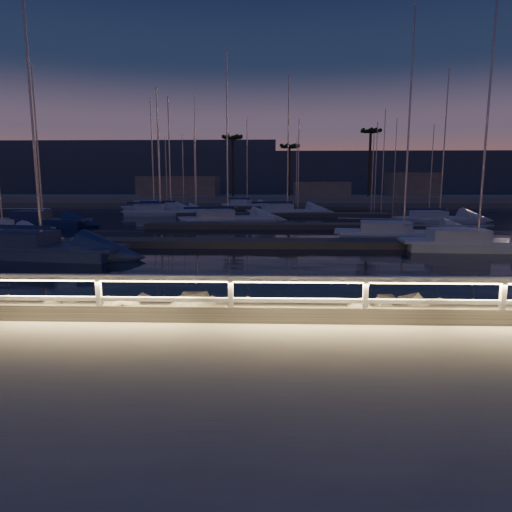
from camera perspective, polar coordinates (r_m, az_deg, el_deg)
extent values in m
plane|color=gray|center=(10.46, 7.95, -8.19)|extent=(400.00, 400.00, 0.00)
cube|color=gray|center=(8.17, 9.80, -14.16)|extent=(240.00, 5.00, 0.20)
cube|color=#6A675B|center=(11.97, 7.18, -7.39)|extent=(240.00, 3.45, 1.29)
plane|color=black|center=(90.00, 2.67, 7.03)|extent=(320.00, 320.00, 0.00)
plane|color=black|center=(10.88, 7.81, -14.23)|extent=(400.00, 400.00, 0.00)
cube|color=white|center=(10.98, -19.03, -5.06)|extent=(0.11, 0.11, 1.00)
cube|color=white|center=(10.30, -3.17, -5.49)|extent=(0.11, 0.11, 1.00)
cube|color=white|center=(10.47, 13.49, -5.49)|extent=(0.11, 0.11, 1.00)
cube|color=white|center=(11.45, 28.42, -5.10)|extent=(0.11, 0.11, 1.00)
cube|color=white|center=(10.20, 8.08, -2.83)|extent=(44.00, 0.12, 0.12)
cube|color=white|center=(10.32, 8.02, -5.54)|extent=(44.00, 0.09, 0.09)
cube|color=#F1D46C|center=(10.20, 8.08, -3.29)|extent=(44.00, 0.04, 0.03)
sphere|color=#6A675B|center=(12.09, 20.59, -6.91)|extent=(0.75, 0.75, 0.75)
sphere|color=#6A675B|center=(14.50, -27.75, -5.72)|extent=(1.05, 1.05, 1.05)
sphere|color=#6A675B|center=(13.12, 25.66, -6.51)|extent=(0.72, 0.72, 0.72)
cube|color=#635A52|center=(26.18, 4.33, 1.61)|extent=(22.00, 2.00, 0.40)
cube|color=#635A52|center=(36.10, 3.69, 3.77)|extent=(22.00, 2.00, 0.40)
cube|color=#635A52|center=(48.06, 3.27, 5.18)|extent=(22.00, 2.00, 0.40)
cube|color=#635A52|center=(60.03, 3.01, 6.02)|extent=(22.00, 2.00, 0.40)
cube|color=gray|center=(83.99, 2.72, 7.13)|extent=(160.00, 14.00, 1.20)
cube|color=gray|center=(85.61, -9.54, 8.39)|extent=(14.00, 8.00, 4.00)
cube|color=gray|center=(85.42, 8.15, 8.09)|extent=(10.00, 6.00, 3.00)
cube|color=gray|center=(87.59, 18.80, 8.24)|extent=(8.00, 7.00, 4.60)
cylinder|color=#443420|center=(82.24, -2.92, 11.16)|extent=(0.44, 0.44, 10.50)
cylinder|color=#443420|center=(82.99, 4.16, 10.61)|extent=(0.44, 0.44, 9.00)
cylinder|color=#443420|center=(83.73, 14.00, 11.21)|extent=(0.44, 0.44, 11.50)
cube|color=#364354|center=(139.92, 2.44, 9.77)|extent=(220.00, 30.00, 14.00)
cube|color=#364354|center=(161.09, -19.80, 9.89)|extent=(120.00, 25.00, 18.00)
cube|color=silver|center=(35.91, -29.03, 2.49)|extent=(6.03, 3.26, 0.49)
cube|color=silver|center=(35.88, -29.07, 2.98)|extent=(6.42, 3.09, 0.13)
cube|color=navy|center=(24.93, -25.11, 0.23)|extent=(8.01, 3.69, 0.60)
cube|color=navy|center=(24.88, -25.17, 1.10)|extent=(8.59, 3.40, 0.16)
cube|color=navy|center=(25.47, -27.19, 2.00)|extent=(3.25, 2.35, 0.71)
cylinder|color=#A9A9AE|center=(24.93, -26.31, 16.78)|extent=(0.13, 0.13, 13.40)
cylinder|color=#A9A9AE|center=(25.75, -28.23, 3.21)|extent=(4.78, 0.80, 0.09)
cube|color=silver|center=(27.52, 25.91, 0.96)|extent=(7.66, 3.01, 0.54)
cube|color=silver|center=(27.48, 25.96, 1.67)|extent=(8.25, 2.68, 0.15)
cube|color=silver|center=(27.10, 23.94, 2.45)|extent=(3.04, 2.07, 0.64)
cylinder|color=#A9A9AE|center=(27.49, 26.99, 15.45)|extent=(0.12, 0.12, 13.02)
cylinder|color=#A9A9AE|center=(26.89, 22.96, 3.52)|extent=(4.68, 0.40, 0.08)
cube|color=navy|center=(41.75, -25.03, 3.60)|extent=(7.09, 2.65, 0.59)
cube|color=navy|center=(41.72, -25.07, 4.11)|extent=(7.66, 2.33, 0.16)
cube|color=navy|center=(42.18, -26.25, 4.59)|extent=(2.80, 1.87, 0.70)
cylinder|color=#A9A9AE|center=(41.70, -25.67, 12.59)|extent=(0.13, 0.13, 12.15)
cylinder|color=#A9A9AE|center=(42.40, -26.87, 5.30)|extent=(4.37, 0.29, 0.09)
cube|color=silver|center=(40.57, -3.52, 4.32)|extent=(8.40, 4.93, 0.57)
cube|color=silver|center=(40.54, -3.53, 4.83)|extent=(8.91, 4.75, 0.16)
cube|color=silver|center=(40.30, -5.08, 5.31)|extent=(3.55, 2.83, 0.68)
cylinder|color=#A9A9AE|center=(40.59, -3.63, 14.76)|extent=(0.13, 0.13, 13.83)
cylinder|color=#A9A9AE|center=(40.17, -5.87, 6.03)|extent=(4.77, 1.58, 0.08)
cube|color=silver|center=(30.63, 17.90, 2.22)|extent=(8.32, 3.95, 0.54)
cube|color=silver|center=(30.59, 17.93, 2.85)|extent=(8.91, 3.67, 0.15)
cube|color=silver|center=(30.45, 15.89, 3.57)|extent=(3.39, 2.48, 0.63)
cylinder|color=#A9A9AE|center=(30.65, 18.62, 16.02)|extent=(0.12, 0.12, 13.87)
cylinder|color=#A9A9AE|center=(30.37, 14.88, 4.52)|extent=(4.94, 0.90, 0.08)
cube|color=silver|center=(52.12, -10.56, 5.31)|extent=(7.28, 4.00, 0.59)
cube|color=silver|center=(52.10, -10.57, 5.72)|extent=(7.75, 3.81, 0.16)
cube|color=silver|center=(52.05, -11.64, 6.09)|extent=(3.04, 2.36, 0.69)
cylinder|color=#A9A9AE|center=(52.08, -10.77, 12.44)|extent=(0.13, 0.13, 12.01)
cylinder|color=#A9A9AE|center=(52.01, -12.19, 6.66)|extent=(4.20, 1.19, 0.09)
cube|color=silver|center=(50.20, -11.86, 5.11)|extent=(7.47, 3.08, 0.57)
cube|color=silver|center=(50.18, -11.87, 5.53)|extent=(8.04, 2.77, 0.15)
cube|color=silver|center=(50.31, -13.03, 5.91)|extent=(2.98, 2.07, 0.67)
cylinder|color=#A9A9AE|center=(50.17, -12.12, 12.86)|extent=(0.12, 0.12, 12.64)
cylinder|color=#A9A9AE|center=(50.38, -13.62, 6.48)|extent=(4.54, 0.50, 0.08)
cube|color=silver|center=(49.87, 3.93, 5.27)|extent=(8.48, 4.33, 0.58)
cube|color=silver|center=(49.84, 3.94, 5.69)|extent=(9.05, 4.08, 0.16)
cube|color=silver|center=(49.56, 2.67, 6.11)|extent=(3.50, 2.64, 0.69)
cylinder|color=#A9A9AE|center=(49.89, 4.03, 13.89)|extent=(0.13, 0.13, 14.05)
cylinder|color=#A9A9AE|center=(49.41, 2.04, 6.72)|extent=(4.96, 1.14, 0.08)
cube|color=silver|center=(44.17, 21.93, 4.07)|extent=(7.51, 3.26, 0.49)
cube|color=silver|center=(44.14, 21.95, 4.47)|extent=(8.06, 2.97, 0.13)
cube|color=silver|center=(43.68, 20.79, 4.91)|extent=(3.02, 2.14, 0.58)
cylinder|color=#A9A9AE|center=(44.13, 22.47, 12.77)|extent=(0.11, 0.11, 12.62)
cylinder|color=#A9A9AE|center=(43.44, 20.22, 5.50)|extent=(4.52, 0.61, 0.07)
cube|color=silver|center=(57.95, -12.59, 5.64)|extent=(7.72, 4.65, 0.62)
cube|color=silver|center=(57.92, -12.61, 6.03)|extent=(8.18, 4.50, 0.17)
cube|color=silver|center=(57.84, -13.63, 6.38)|extent=(3.28, 2.65, 0.73)
cylinder|color=#A9A9AE|center=(57.93, -12.84, 12.43)|extent=(0.14, 0.14, 12.72)
cylinder|color=#A9A9AE|center=(57.79, -14.16, 6.92)|extent=(4.37, 1.55, 0.09)
cube|color=silver|center=(63.34, -1.11, 6.17)|extent=(6.94, 4.72, 0.52)
cube|color=silver|center=(63.32, -1.11, 6.46)|extent=(7.30, 4.65, 0.14)
cube|color=silver|center=(63.73, -1.85, 6.77)|extent=(3.02, 2.56, 0.61)
cylinder|color=#A9A9AE|center=(63.29, -1.13, 11.75)|extent=(0.11, 0.11, 11.48)
cylinder|color=#A9A9AE|center=(63.93, -2.22, 7.20)|extent=(3.80, 1.76, 0.07)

